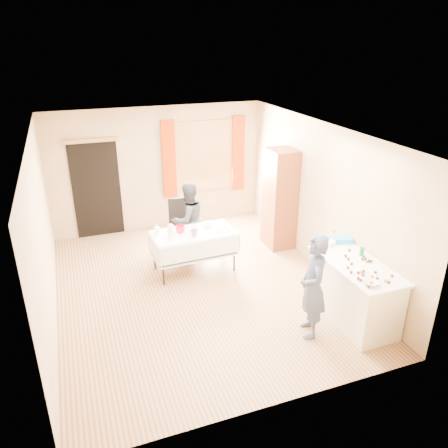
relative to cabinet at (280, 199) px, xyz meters
name	(u,v)px	position (x,y,z in m)	size (l,w,h in m)	color
floor	(198,287)	(-1.99, -1.01, -0.99)	(4.50, 5.50, 0.02)	#9E7047
ceiling	(194,132)	(-1.99, -1.01, 1.63)	(4.50, 5.50, 0.02)	white
wall_back	(158,169)	(-1.99, 1.75, 0.32)	(4.50, 0.02, 2.60)	tan
wall_front	(274,312)	(-1.99, -3.77, 0.32)	(4.50, 0.02, 2.60)	tan
wall_left	(42,237)	(-4.25, -1.01, 0.32)	(0.02, 5.50, 2.60)	tan
wall_right	(321,198)	(0.27, -1.01, 0.32)	(0.02, 5.50, 2.60)	tan
window_frame	(204,156)	(-0.99, 1.71, 0.52)	(1.32, 0.06, 1.52)	olive
window_pane	(204,156)	(-0.99, 1.70, 0.52)	(1.20, 0.02, 1.40)	white
curtain_left	(169,160)	(-1.77, 1.66, 0.52)	(0.28, 0.06, 1.65)	#9B2900
curtain_right	(238,153)	(-0.21, 1.66, 0.52)	(0.28, 0.06, 1.65)	#9B2900
doorway	(97,190)	(-3.29, 1.72, 0.02)	(0.95, 0.04, 2.00)	black
door_lintel	(91,140)	(-3.29, 1.69, 1.04)	(1.05, 0.06, 0.08)	olive
cabinet	(280,199)	(0.00, 0.00, 0.00)	(0.50, 0.60, 1.96)	brown
counter	(353,291)	(-0.10, -2.62, -0.53)	(0.72, 1.51, 0.91)	beige
party_table	(194,248)	(-1.88, -0.43, -0.53)	(1.49, 0.81, 0.75)	black
chair	(181,234)	(-1.87, 0.51, -0.68)	(0.47, 0.47, 1.00)	black
girl	(313,287)	(-0.87, -2.73, -0.22)	(0.51, 0.64, 1.52)	#29314A
woman	(188,220)	(-1.78, 0.23, -0.27)	(0.82, 0.73, 1.43)	black
soda_can	(362,252)	(0.12, -2.42, -0.01)	(0.07, 0.07, 0.12)	#0B7D29
mixing_bowl	(371,283)	(-0.28, -3.15, -0.04)	(0.24, 0.24, 0.05)	white
foam_block	(330,244)	(-0.15, -1.99, -0.03)	(0.15, 0.10, 0.08)	white
blue_basket	(342,239)	(0.11, -1.93, -0.03)	(0.30, 0.20, 0.08)	#1F8BCE
pitcher	(171,232)	(-2.30, -0.52, -0.12)	(0.11, 0.11, 0.22)	silver
cup_red	(180,229)	(-2.10, -0.37, -0.16)	(0.18, 0.18, 0.13)	red
cup_rainbow	(194,233)	(-1.91, -0.59, -0.17)	(0.16, 0.16, 0.12)	red
small_bowl	(208,226)	(-1.57, -0.30, -0.20)	(0.20, 0.20, 0.05)	white
pastry_tray	(222,230)	(-1.39, -0.55, -0.22)	(0.28, 0.20, 0.02)	white
bottle	(157,229)	(-2.48, -0.28, -0.14)	(0.10, 0.10, 0.19)	white
cake_balls	(365,270)	(-0.12, -2.83, -0.05)	(0.52, 1.01, 0.04)	#3F2314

